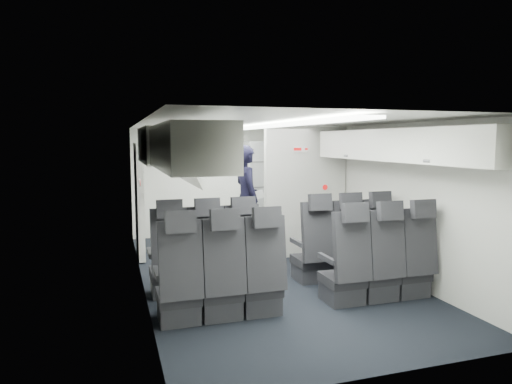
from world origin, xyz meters
TOP-DOWN VIEW (x-y plane):
  - cabin_shell at (0.00, 0.00)m, footprint 3.41×6.01m
  - seat_row_front at (-0.00, -0.53)m, footprint 3.33×0.56m
  - seat_row_mid at (-0.00, -1.43)m, footprint 3.33×0.56m
  - overhead_bin_left_rear at (-1.40, -2.00)m, footprint 0.53×1.80m
  - overhead_bin_left_front_open at (-1.44, -0.25)m, footprint 0.64×1.70m
  - overhead_bin_right_rear at (1.40, -2.00)m, footprint 0.53×1.80m
  - overhead_bin_right_front at (1.40, -0.25)m, footprint 0.53×1.70m
  - bulkhead_partition at (0.98, 0.80)m, footprint 1.40×0.15m
  - galley_unit at (0.95, 2.72)m, footprint 0.85×0.52m
  - boarding_door at (-1.64, 1.55)m, footprint 0.12×1.27m
  - flight_attendant at (0.13, 1.35)m, footprint 0.50×0.71m
  - carry_on_bag at (-1.36, -0.06)m, footprint 0.42×0.32m
  - papers at (0.32, 1.30)m, footprint 0.20×0.07m

SIDE VIEW (x-z plane):
  - seat_row_front at x=0.00m, z-range -0.21..1.02m
  - seat_row_mid at x=0.00m, z-range -0.21..1.02m
  - flight_attendant at x=0.13m, z-range 0.00..1.84m
  - galley_unit at x=0.95m, z-range 0.00..1.90m
  - boarding_door at x=-1.64m, z-range 0.02..1.88m
  - papers at x=0.32m, z-range 0.93..1.06m
  - bulkhead_partition at x=0.98m, z-range 0.01..2.14m
  - cabin_shell at x=0.00m, z-range 0.04..2.21m
  - overhead_bin_left_front_open at x=-1.44m, z-range 1.38..2.10m
  - carry_on_bag at x=-1.36m, z-range 1.66..1.89m
  - overhead_bin_right_front at x=1.40m, z-range 1.66..2.06m
  - overhead_bin_left_rear at x=-1.40m, z-range 1.66..2.06m
  - overhead_bin_right_rear at x=1.40m, z-range 1.66..2.06m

